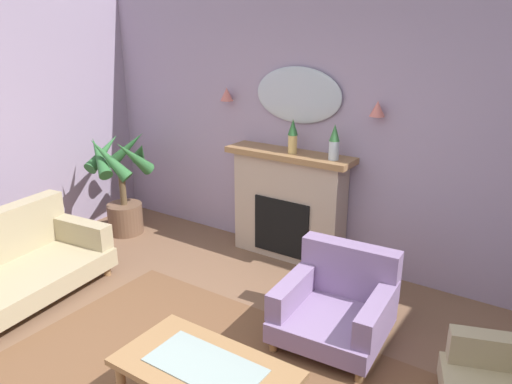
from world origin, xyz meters
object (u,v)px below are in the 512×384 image
Objects in this scene: fireplace at (288,206)px; wall_sconce_left at (227,94)px; mantel_vase_right at (334,142)px; wall_mirror at (298,95)px; potted_plant_tall_palm at (122,182)px; mantel_vase_left at (293,135)px; floral_couch at (4,268)px; armchair_beside_couch at (338,302)px; coffee_table at (205,373)px; wall_sconce_right at (377,109)px.

wall_sconce_left reaches higher than fireplace.
mantel_vase_right is 0.35× the size of wall_mirror.
potted_plant_tall_palm is (-1.93, -0.54, 0.06)m from fireplace.
mantel_vase_left is 0.19× the size of floral_couch.
mantel_vase_right reaches higher than floral_couch.
armchair_beside_couch is (1.06, -1.03, -0.27)m from fireplace.
floral_couch is (-1.64, -2.33, -1.39)m from wall_mirror.
mantel_vase_right is 0.28× the size of potted_plant_tall_palm.
armchair_beside_couch is at bearing 78.40° from coffee_table.
potted_plant_tall_palm reaches higher than coffee_table.
wall_sconce_left is 0.08× the size of floral_couch.
fireplace reaches higher than floral_couch.
floral_couch is at bearing -125.20° from wall_mirror.
wall_sconce_left is at bearing 174.92° from mantel_vase_right.
mantel_vase_left is 0.96m from wall_sconce_left.
fireplace is at bearing 15.49° from potted_plant_tall_palm.
wall_mirror is (0.00, 0.14, 1.14)m from fireplace.
wall_sconce_right reaches higher than fireplace.
wall_mirror reaches higher than fireplace.
floral_couch is at bearing -109.18° from wall_sconce_left.
wall_sconce_left is 2.76m from floral_couch.
wall_mirror is 2.92m from coffee_table.
mantel_vase_left is 0.39× the size of armchair_beside_couch.
wall_sconce_right is at bearing 18.92° from mantel_vase_right.
mantel_vase_left is 0.31× the size of coffee_table.
mantel_vase_left is (0.05, -0.03, 0.77)m from fireplace.
wall_sconce_right is at bearing 8.53° from mantel_vase_left.
wall_mirror reaches higher than mantel_vase_left.
coffee_table is at bearing -3.37° from floral_couch.
mantel_vase_right is at bearing -161.08° from wall_sconce_right.
potted_plant_tall_palm is (-1.08, -0.63, -1.02)m from wall_sconce_left.
mantel_vase_left is 1.01× the size of mantel_vase_right.
mantel_vase_right reaches higher than fireplace.
wall_mirror is 2.31m from potted_plant_tall_palm.
floral_couch is (-2.49, -2.28, -1.34)m from wall_sconce_right.
coffee_table is 1.26× the size of armchair_beside_couch.
coffee_table is 2.44m from floral_couch.
floral_couch is at bearing -80.08° from potted_plant_tall_palm.
wall_sconce_right reaches higher than mantel_vase_left.
wall_sconce_right is at bearing 12.71° from potted_plant_tall_palm.
mantel_vase_left is at bearing 51.90° from floral_couch.
potted_plant_tall_palm is (-2.73, 1.80, 0.25)m from coffee_table.
mantel_vase_right is 0.19× the size of floral_couch.
wall_sconce_right reaches higher than potted_plant_tall_palm.
wall_sconce_right is (0.80, 0.12, 0.32)m from mantel_vase_left.
coffee_table is at bearing -55.85° from wall_sconce_left.
armchair_beside_couch is (0.27, 1.31, -0.08)m from coffee_table.
floral_couch is 1.71m from potted_plant_tall_palm.
wall_sconce_right is (1.70, 0.00, 0.00)m from wall_sconce_left.
fireplace is at bearing -90.00° from wall_mirror.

